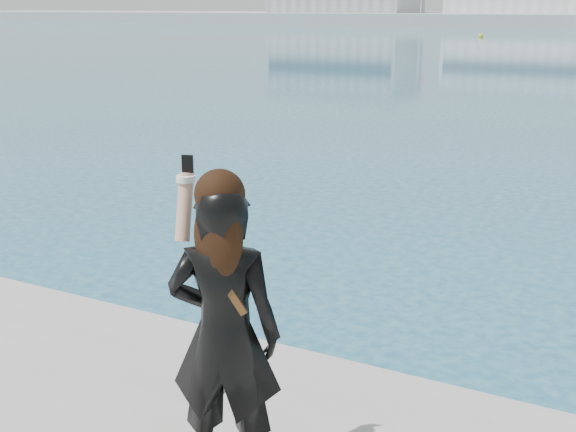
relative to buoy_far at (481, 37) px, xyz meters
name	(u,v)px	position (x,y,z in m)	size (l,w,h in m)	color
buoy_far	(481,37)	(0.00, 0.00, 0.00)	(0.50, 0.50, 0.50)	yellow
woman	(224,326)	(16.99, -77.01, 1.67)	(0.68, 0.55, 1.72)	black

